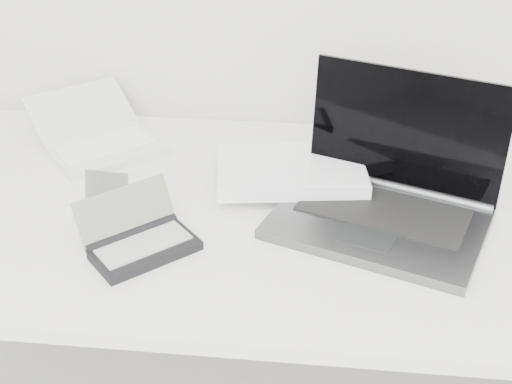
# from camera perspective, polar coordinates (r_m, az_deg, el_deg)

# --- Properties ---
(desk) EXTENTS (1.60, 0.80, 0.73)m
(desk) POSITION_cam_1_polar(r_m,az_deg,el_deg) (1.47, 1.34, -2.83)
(desk) COLOR white
(desk) RESTS_ON ground
(laptop_large) EXTENTS (0.59, 0.46, 0.27)m
(laptop_large) POSITION_cam_1_polar(r_m,az_deg,el_deg) (1.44, 7.45, 0.48)
(laptop_large) COLOR #55575A
(laptop_large) RESTS_ON desk
(netbook_open_white) EXTENTS (0.37, 0.38, 0.09)m
(netbook_open_white) POSITION_cam_1_polar(r_m,az_deg,el_deg) (1.70, -12.40, 4.17)
(netbook_open_white) COLOR silver
(netbook_open_white) RESTS_ON desk
(pda_silver) EXTENTS (0.10, 0.10, 0.07)m
(pda_silver) POSITION_cam_1_polar(r_m,az_deg,el_deg) (1.45, -12.16, -1.11)
(pda_silver) COLOR silver
(pda_silver) RESTS_ON desk
(palmtop_charcoal) EXTENTS (0.24, 0.23, 0.10)m
(palmtop_charcoal) POSITION_cam_1_polar(r_m,az_deg,el_deg) (1.33, -9.31, -3.78)
(palmtop_charcoal) COLOR black
(palmtop_charcoal) RESTS_ON desk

